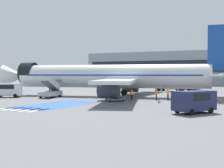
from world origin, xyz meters
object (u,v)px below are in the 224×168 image
at_px(baggage_cart, 115,100).
at_px(ground_crew_3, 168,94).
at_px(service_van_1, 8,89).
at_px(ground_crew_2, 178,94).
at_px(ground_crew_0, 156,93).
at_px(ground_crew_1, 132,94).
at_px(service_van_0, 194,100).
at_px(terminal_building, 213,68).
at_px(boarding_stairs_forward, 51,92).
at_px(fuel_tanker, 177,84).
at_px(traffic_cone_0, 159,101).
at_px(airliner, 115,76).

height_order(baggage_cart, ground_crew_3, ground_crew_3).
bearing_deg(service_van_1, ground_crew_2, 71.31).
bearing_deg(ground_crew_0, ground_crew_1, -64.91).
bearing_deg(ground_crew_3, baggage_cart, 162.30).
xyz_separation_m(service_van_0, terminal_building, (-9.20, 79.36, 4.54)).
distance_m(baggage_cart, ground_crew_1, 3.53).
distance_m(baggage_cart, terminal_building, 70.85).
xyz_separation_m(boarding_stairs_forward, ground_crew_2, (20.62, 3.15, 0.04)).
xyz_separation_m(baggage_cart, ground_crew_3, (6.33, 5.29, 0.73)).
bearing_deg(fuel_tanker, terminal_building, 6.30).
height_order(fuel_tanker, ground_crew_3, fuel_tanker).
height_order(service_van_1, ground_crew_1, service_van_1).
relative_size(fuel_tanker, terminal_building, 0.12).
bearing_deg(terminal_building, ground_crew_0, -89.19).
distance_m(service_van_0, ground_crew_1, 16.77).
bearing_deg(service_van_1, ground_crew_3, 72.69).
bearing_deg(ground_crew_3, traffic_cone_0, -145.39).
distance_m(airliner, ground_crew_1, 7.56).
bearing_deg(service_van_0, ground_crew_0, 153.92).
distance_m(airliner, baggage_cart, 9.55).
bearing_deg(airliner, service_van_1, 109.19).
distance_m(baggage_cart, traffic_cone_0, 6.53).
bearing_deg(terminal_building, service_van_0, -83.39).
relative_size(service_van_1, ground_crew_0, 2.55).
relative_size(fuel_tanker, service_van_1, 2.25).
xyz_separation_m(ground_crew_0, ground_crew_1, (-3.40, -1.48, -0.15)).
bearing_deg(traffic_cone_0, ground_crew_1, 150.72).
xyz_separation_m(service_van_1, ground_crew_0, (24.24, 5.56, -0.32)).
bearing_deg(service_van_0, ground_crew_2, 142.59).
bearing_deg(airliner, terminal_building, -17.56).
bearing_deg(service_van_1, baggage_cart, 61.84).
bearing_deg(boarding_stairs_forward, ground_crew_3, -0.30).
distance_m(service_van_1, baggage_cart, 19.59).
xyz_separation_m(fuel_tanker, terminal_building, (2.09, 41.45, 4.15)).
xyz_separation_m(airliner, baggage_cart, (3.83, -8.13, -3.25)).
distance_m(airliner, traffic_cone_0, 13.39).
relative_size(boarding_stairs_forward, ground_crew_3, 3.20).
bearing_deg(service_van_0, terminal_building, 129.13).
relative_size(airliner, service_van_1, 9.26).
xyz_separation_m(service_van_0, ground_crew_0, (-8.26, 13.53, -0.26)).
xyz_separation_m(service_van_1, traffic_cone_0, (26.07, 1.16, -1.16)).
bearing_deg(ground_crew_3, airliner, 106.85).
height_order(service_van_1, baggage_cart, service_van_1).
distance_m(boarding_stairs_forward, service_van_0, 27.80).
bearing_deg(terminal_building, boarding_stairs_forward, -103.49).
xyz_separation_m(fuel_tanker, ground_crew_0, (3.03, -24.38, -0.66)).
bearing_deg(service_van_0, fuel_tanker, 139.10).
distance_m(ground_crew_1, ground_crew_3, 5.44).
bearing_deg(traffic_cone_0, ground_crew_3, 92.18).
distance_m(airliner, ground_crew_0, 9.52).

